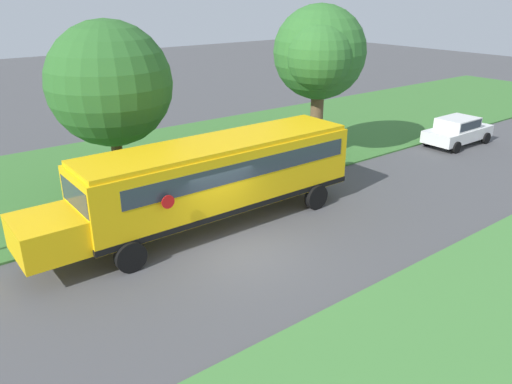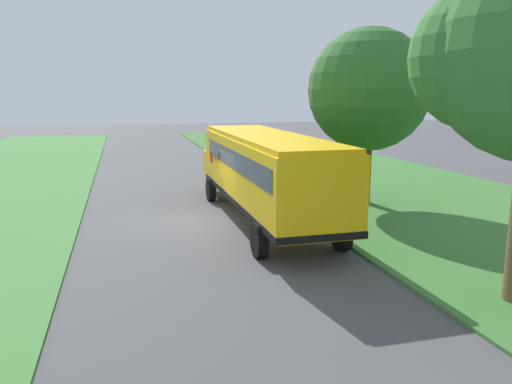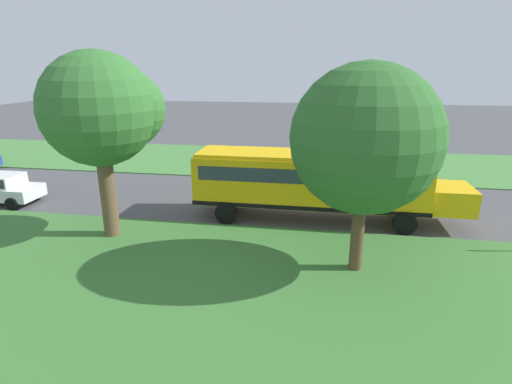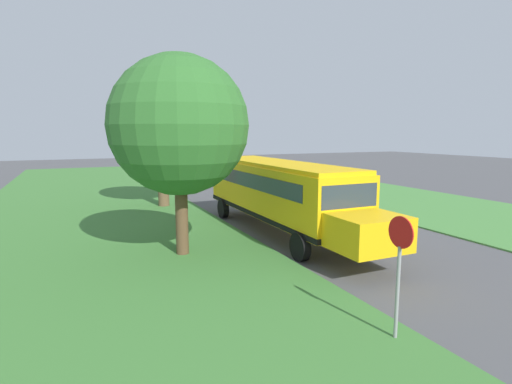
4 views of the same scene
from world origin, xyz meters
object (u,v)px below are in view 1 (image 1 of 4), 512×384
Objects in this scene: school_bus at (214,175)px; oak_tree_roadside_mid at (319,54)px; oak_tree_beside_bus at (111,85)px; car_white_nearest at (458,130)px.

oak_tree_roadside_mid is (-3.25, 8.23, 3.37)m from school_bus.
school_bus is at bearing 17.73° from oak_tree_beside_bus.
school_bus is at bearing -68.47° from oak_tree_roadside_mid.
oak_tree_roadside_mid reaches higher than school_bus.
oak_tree_beside_bus is at bearing -162.27° from school_bus.
car_white_nearest is at bearing 70.85° from oak_tree_roadside_mid.
oak_tree_beside_bus is 0.94× the size of oak_tree_roadside_mid.
school_bus is 2.82× the size of car_white_nearest.
oak_tree_roadside_mid reaches higher than car_white_nearest.
oak_tree_roadside_mid is at bearing 111.53° from school_bus.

